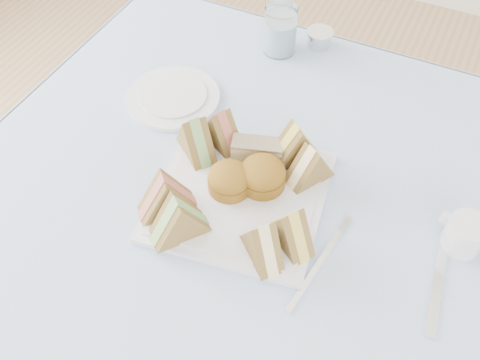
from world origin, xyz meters
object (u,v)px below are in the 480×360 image
at_px(table, 239,286).
at_px(creamer_jug, 465,235).
at_px(serving_plate, 240,196).
at_px(water_glass, 280,30).

xyz_separation_m(table, creamer_jug, (0.39, 0.05, 0.41)).
bearing_deg(creamer_jug, serving_plate, -154.79).
relative_size(serving_plate, water_glass, 2.72).
bearing_deg(table, creamer_jug, 7.80).
xyz_separation_m(serving_plate, water_glass, (-0.11, 0.42, 0.05)).
height_order(water_glass, creamer_jug, water_glass).
xyz_separation_m(table, water_glass, (-0.09, 0.40, 0.43)).
distance_m(water_glass, creamer_jug, 0.59).
bearing_deg(water_glass, serving_plate, -75.99).
bearing_deg(water_glass, table, -76.99).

